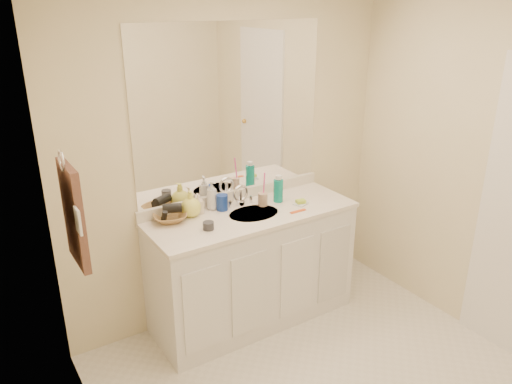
{
  "coord_description": "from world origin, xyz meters",
  "views": [
    {
      "loc": [
        -1.73,
        -1.72,
        2.3
      ],
      "look_at": [
        0.0,
        0.97,
        1.05
      ],
      "focal_mm": 35.0,
      "sensor_mm": 36.0,
      "label": 1
    }
  ],
  "objects": [
    {
      "name": "hand_towel",
      "position": [
        -1.25,
        0.77,
        1.25
      ],
      "size": [
        0.04,
        0.32,
        0.55
      ],
      "primitive_type": "cube",
      "color": "#482E27",
      "rests_on": "towel_ring"
    },
    {
      "name": "toothbrush",
      "position": [
        0.14,
        1.09,
        1.03
      ],
      "size": [
        0.02,
        0.04,
        0.21
      ],
      "primitive_type": "cylinder",
      "rotation": [
        0.14,
        0.0,
        -0.26
      ],
      "color": "#FD42AB",
      "rests_on": "tan_cup"
    },
    {
      "name": "hair_dryer",
      "position": [
        -0.53,
        1.2,
        0.97
      ],
      "size": [
        0.14,
        0.11,
        0.06
      ],
      "primitive_type": "cylinder",
      "rotation": [
        0.0,
        1.57,
        -0.43
      ],
      "color": "black",
      "rests_on": "wicker_basket"
    },
    {
      "name": "tan_cup",
      "position": [
        0.13,
        1.09,
        0.93
      ],
      "size": [
        0.09,
        0.09,
        0.09
      ],
      "primitive_type": "cylinder",
      "rotation": [
        0.0,
        0.0,
        -0.34
      ],
      "color": "tan",
      "rests_on": "countertop"
    },
    {
      "name": "soap_dish",
      "position": [
        0.38,
        0.95,
        0.89
      ],
      "size": [
        0.12,
        0.11,
        0.01
      ],
      "primitive_type": "cube",
      "rotation": [
        0.0,
        0.0,
        0.35
      ],
      "color": "white",
      "rests_on": "countertop"
    },
    {
      "name": "wicker_basket",
      "position": [
        -0.55,
        1.2,
        0.91
      ],
      "size": [
        0.29,
        0.29,
        0.06
      ],
      "primitive_type": "imported",
      "rotation": [
        0.0,
        0.0,
        -0.3
      ],
      "color": "olive",
      "rests_on": "countertop"
    },
    {
      "name": "wall_right",
      "position": [
        1.3,
        0.0,
        1.2
      ],
      "size": [
        0.02,
        2.6,
        2.4
      ],
      "primitive_type": "cube",
      "color": "beige",
      "rests_on": "floor"
    },
    {
      "name": "mirror",
      "position": [
        0.0,
        1.29,
        1.56
      ],
      "size": [
        1.48,
        0.01,
        1.2
      ],
      "primitive_type": "cube",
      "color": "white",
      "rests_on": "wall_back"
    },
    {
      "name": "mouthwash_bottle",
      "position": [
        0.27,
        1.09,
        0.96
      ],
      "size": [
        0.09,
        0.09,
        0.17
      ],
      "primitive_type": "cylinder",
      "rotation": [
        0.0,
        0.0,
        0.25
      ],
      "color": "#0B8779",
      "rests_on": "countertop"
    },
    {
      "name": "soap_bottle_white",
      "position": [
        -0.21,
        1.23,
        0.98
      ],
      "size": [
        0.1,
        0.1,
        0.21
      ],
      "primitive_type": "imported",
      "rotation": [
        0.0,
        0.0,
        0.23
      ],
      "color": "silver",
      "rests_on": "countertop"
    },
    {
      "name": "orange_comb",
      "position": [
        0.28,
        0.86,
        0.88
      ],
      "size": [
        0.13,
        0.03,
        0.01
      ],
      "primitive_type": "cube",
      "rotation": [
        0.0,
        0.0,
        -0.01
      ],
      "color": "#D94C16",
      "rests_on": "countertop"
    },
    {
      "name": "vanity_cabinet",
      "position": [
        0.0,
        1.02,
        0.42
      ],
      "size": [
        1.5,
        0.55,
        0.85
      ],
      "primitive_type": "cube",
      "color": "white",
      "rests_on": "floor"
    },
    {
      "name": "wall_left",
      "position": [
        -1.3,
        0.0,
        1.2
      ],
      "size": [
        0.02,
        2.6,
        2.4
      ],
      "primitive_type": "cube",
      "color": "beige",
      "rests_on": "floor"
    },
    {
      "name": "sink_basin",
      "position": [
        0.0,
        1.0,
        0.87
      ],
      "size": [
        0.37,
        0.37,
        0.02
      ],
      "primitive_type": "cylinder",
      "color": "beige",
      "rests_on": "countertop"
    },
    {
      "name": "soap_bottle_cream",
      "position": [
        -0.33,
        1.22,
        0.95
      ],
      "size": [
        0.08,
        0.08,
        0.15
      ],
      "primitive_type": "imported",
      "rotation": [
        0.0,
        0.0,
        -0.18
      ],
      "color": "beige",
      "rests_on": "countertop"
    },
    {
      "name": "wall_back",
      "position": [
        0.0,
        1.3,
        1.2
      ],
      "size": [
        2.6,
        0.02,
        2.4
      ],
      "primitive_type": "cube",
      "color": "beige",
      "rests_on": "floor"
    },
    {
      "name": "countertop",
      "position": [
        0.0,
        1.02,
        0.86
      ],
      "size": [
        1.52,
        0.57,
        0.03
      ],
      "primitive_type": "cube",
      "color": "white",
      "rests_on": "vanity_cabinet"
    },
    {
      "name": "green_soap",
      "position": [
        0.38,
        0.95,
        0.9
      ],
      "size": [
        0.08,
        0.06,
        0.02
      ],
      "primitive_type": "cube",
      "rotation": [
        0.0,
        0.0,
        -0.2
      ],
      "color": "#B1D433",
      "rests_on": "soap_dish"
    },
    {
      "name": "towel_ring",
      "position": [
        -1.27,
        0.77,
        1.55
      ],
      "size": [
        0.01,
        0.11,
        0.11
      ],
      "primitive_type": "torus",
      "rotation": [
        0.0,
        1.57,
        0.0
      ],
      "color": "silver",
      "rests_on": "wall_left"
    },
    {
      "name": "faucet",
      "position": [
        0.0,
        1.18,
        0.94
      ],
      "size": [
        0.02,
        0.02,
        0.11
      ],
      "primitive_type": "cylinder",
      "color": "silver",
      "rests_on": "countertop"
    },
    {
      "name": "soap_bottle_yellow",
      "position": [
        -0.39,
        1.2,
        0.97
      ],
      "size": [
        0.19,
        0.19,
        0.18
      ],
      "primitive_type": "imported",
      "rotation": [
        0.0,
        0.0,
        -0.4
      ],
      "color": "#EEEE5C",
      "rests_on": "countertop"
    },
    {
      "name": "backsplash",
      "position": [
        0.0,
        1.29,
        0.92
      ],
      "size": [
        1.52,
        0.03,
        0.08
      ],
      "primitive_type": "cube",
      "color": "white",
      "rests_on": "countertop"
    },
    {
      "name": "dark_jar",
      "position": [
        -0.39,
        0.94,
        0.91
      ],
      "size": [
        0.07,
        0.07,
        0.05
      ],
      "primitive_type": "cylinder",
      "rotation": [
        0.0,
        0.0,
        -0.01
      ],
      "color": "#2F2F35",
      "rests_on": "countertop"
    },
    {
      "name": "switch_plate",
      "position": [
        -1.27,
        0.57,
        1.3
      ],
      "size": [
        0.01,
        0.08,
        0.13
      ],
      "primitive_type": "cube",
      "color": "white",
      "rests_on": "wall_left"
    },
    {
      "name": "blue_mug",
      "position": [
        -0.16,
        1.18,
        0.94
      ],
      "size": [
        0.1,
        0.1,
        0.11
      ],
      "primitive_type": "cylinder",
      "rotation": [
        0.0,
        0.0,
        0.26
      ],
      "color": "navy",
      "rests_on": "countertop"
    }
  ]
}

